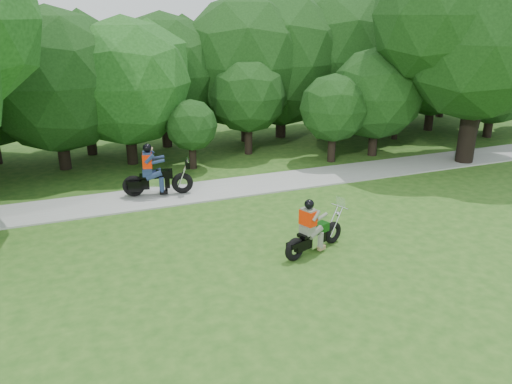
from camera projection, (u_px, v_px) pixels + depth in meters
ground at (351, 286)px, 12.31m from camera, size 100.00×100.00×0.00m
walkway at (241, 186)px, 19.31m from camera, size 60.00×2.20×0.06m
tree_line at (221, 71)px, 24.27m from camera, size 40.08×12.24×7.78m
big_tree_east at (477, 21)px, 20.77m from camera, size 9.07×6.89×10.46m
chopper_motorcycle at (312, 233)px, 13.84m from camera, size 2.23×1.18×1.64m
touring_motorcycle at (153, 177)px, 18.08m from camera, size 2.55×1.07×1.95m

